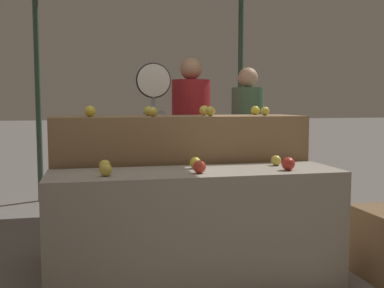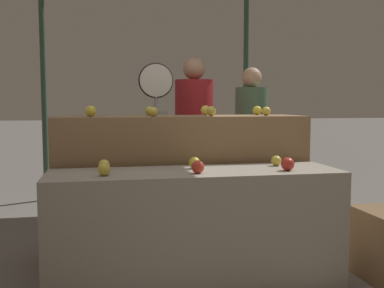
% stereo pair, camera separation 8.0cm
% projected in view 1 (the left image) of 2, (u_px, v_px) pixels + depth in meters
% --- Properties ---
extents(ground_plane, '(60.00, 60.00, 0.00)m').
position_uv_depth(ground_plane, '(197.00, 286.00, 3.05)').
color(ground_plane, slate).
extents(display_counter_front, '(1.94, 0.55, 0.79)m').
position_uv_depth(display_counter_front, '(197.00, 229.00, 3.01)').
color(display_counter_front, gray).
rests_on(display_counter_front, ground_plane).
extents(display_counter_back, '(1.94, 0.55, 1.14)m').
position_uv_depth(display_counter_back, '(180.00, 187.00, 3.58)').
color(display_counter_back, olive).
rests_on(display_counter_back, ground_plane).
extents(apple_front_0, '(0.08, 0.08, 0.08)m').
position_uv_depth(apple_front_0, '(106.00, 170.00, 2.75)').
color(apple_front_0, gold).
rests_on(apple_front_0, display_counter_front).
extents(apple_front_1, '(0.08, 0.08, 0.08)m').
position_uv_depth(apple_front_1, '(199.00, 167.00, 2.86)').
color(apple_front_1, red).
rests_on(apple_front_1, display_counter_front).
extents(apple_front_2, '(0.09, 0.09, 0.09)m').
position_uv_depth(apple_front_2, '(288.00, 164.00, 2.99)').
color(apple_front_2, '#B72D23').
rests_on(apple_front_2, display_counter_front).
extents(apple_front_3, '(0.08, 0.08, 0.08)m').
position_uv_depth(apple_front_3, '(105.00, 165.00, 2.95)').
color(apple_front_3, yellow).
rests_on(apple_front_3, display_counter_front).
extents(apple_front_4, '(0.08, 0.08, 0.08)m').
position_uv_depth(apple_front_4, '(195.00, 163.00, 3.07)').
color(apple_front_4, gold).
rests_on(apple_front_4, display_counter_front).
extents(apple_front_5, '(0.07, 0.07, 0.07)m').
position_uv_depth(apple_front_5, '(276.00, 160.00, 3.22)').
color(apple_front_5, gold).
rests_on(apple_front_5, display_counter_front).
extents(apple_back_0, '(0.08, 0.08, 0.08)m').
position_uv_depth(apple_back_0, '(90.00, 111.00, 3.26)').
color(apple_back_0, gold).
rests_on(apple_back_0, display_counter_back).
extents(apple_back_1, '(0.07, 0.07, 0.07)m').
position_uv_depth(apple_back_1, '(153.00, 112.00, 3.36)').
color(apple_back_1, gold).
rests_on(apple_back_1, display_counter_back).
extents(apple_back_2, '(0.08, 0.08, 0.08)m').
position_uv_depth(apple_back_2, '(210.00, 111.00, 3.47)').
color(apple_back_2, gold).
rests_on(apple_back_2, display_counter_back).
extents(apple_back_3, '(0.07, 0.07, 0.07)m').
position_uv_depth(apple_back_3, '(265.00, 111.00, 3.58)').
color(apple_back_3, gold).
rests_on(apple_back_3, display_counter_back).
extents(apple_back_4, '(0.08, 0.08, 0.08)m').
position_uv_depth(apple_back_4, '(90.00, 111.00, 3.48)').
color(apple_back_4, gold).
rests_on(apple_back_4, display_counter_back).
extents(apple_back_5, '(0.07, 0.07, 0.07)m').
position_uv_depth(apple_back_5, '(148.00, 111.00, 3.58)').
color(apple_back_5, gold).
rests_on(apple_back_5, display_counter_back).
extents(apple_back_6, '(0.08, 0.08, 0.08)m').
position_uv_depth(apple_back_6, '(204.00, 110.00, 3.69)').
color(apple_back_6, yellow).
rests_on(apple_back_6, display_counter_back).
extents(apple_back_7, '(0.08, 0.08, 0.08)m').
position_uv_depth(apple_back_7, '(255.00, 110.00, 3.78)').
color(apple_back_7, gold).
rests_on(apple_back_7, display_counter_back).
extents(produce_scale, '(0.32, 0.20, 1.60)m').
position_uv_depth(produce_scale, '(154.00, 109.00, 4.10)').
color(produce_scale, '#99999E').
rests_on(produce_scale, ground_plane).
extents(person_vendor_at_scale, '(0.52, 0.52, 1.69)m').
position_uv_depth(person_vendor_at_scale, '(191.00, 130.00, 4.51)').
color(person_vendor_at_scale, '#2D2D38').
rests_on(person_vendor_at_scale, ground_plane).
extents(person_customer_left, '(0.37, 0.37, 1.61)m').
position_uv_depth(person_customer_left, '(247.00, 132.00, 4.82)').
color(person_customer_left, '#2D2D38').
rests_on(person_customer_left, ground_plane).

